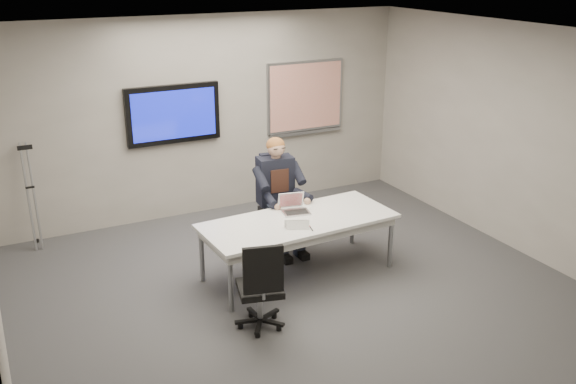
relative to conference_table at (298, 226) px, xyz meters
name	(u,v)px	position (x,y,z in m)	size (l,w,h in m)	color
floor	(307,301)	(-0.21, -0.61, -0.61)	(6.00, 6.00, 0.02)	#3B3B3E
ceiling	(310,38)	(-0.21, -0.61, 2.19)	(6.00, 6.00, 0.02)	silver
wall_back	(207,117)	(-0.21, 2.39, 0.79)	(6.00, 0.02, 2.80)	gray
wall_front	(539,320)	(-0.21, -3.61, 0.79)	(6.00, 0.02, 2.80)	gray
wall_right	(527,143)	(2.79, -0.61, 0.79)	(0.02, 6.00, 2.80)	gray
conference_table	(298,226)	(0.00, 0.00, 0.00)	(2.28, 1.05, 0.69)	white
tv_display	(173,114)	(-0.71, 2.34, 0.89)	(1.30, 0.09, 0.80)	black
whiteboard	(305,98)	(1.34, 2.36, 0.92)	(1.25, 0.08, 1.10)	gray
office_chair_far	(274,221)	(0.14, 0.94, -0.31)	(0.58, 0.58, 0.95)	black
office_chair_near	(261,301)	(-0.88, -0.88, -0.31)	(0.56, 0.56, 0.97)	black
seated_person	(282,207)	(0.13, 0.69, -0.03)	(0.47, 0.80, 1.43)	#1F2533
crutch	(31,195)	(-2.65, 2.18, 0.10)	(0.19, 0.35, 1.42)	#97999E
laptop	(294,207)	(0.06, 0.24, 0.13)	(0.35, 0.35, 0.22)	#BDBDBF
name_tent	(297,224)	(-0.14, -0.22, 0.13)	(0.25, 0.07, 0.10)	white
pen	(311,228)	(0.00, -0.30, 0.09)	(0.01, 0.01, 0.14)	black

